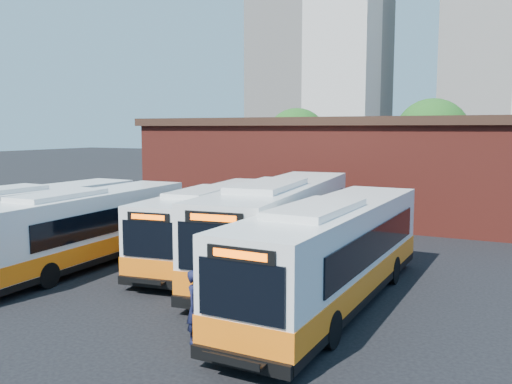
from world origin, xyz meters
The scene contains 10 objects.
ground centered at (0.00, 0.00, 0.00)m, with size 220.00×220.00×0.00m, color black.
bus_farwest centered at (-10.31, 1.18, 1.47)m, with size 2.80×11.93×3.23m.
bus_west centered at (-6.90, 1.18, 1.47)m, with size 2.90×11.96×3.23m.
bus_midwest centered at (-2.67, 4.72, 1.47)m, with size 3.95×12.02×3.23m.
bus_mideast centered at (0.70, 4.33, 1.69)m, with size 4.30×13.82×3.71m.
bus_east centered at (4.07, 0.95, 1.58)m, with size 2.90×12.83×3.48m.
transit_worker centered at (1.83, -3.75, 0.99)m, with size 0.72×0.47×1.98m, color black.
depot_building centered at (0.00, 20.00, 3.26)m, with size 28.60×12.60×6.40m.
tree_west centered at (-10.00, 32.00, 4.64)m, with size 6.00×6.00×7.65m.
tree_mid centered at (2.00, 34.00, 5.08)m, with size 6.56×6.56×8.36m.
Camera 1 is at (9.56, -15.58, 5.73)m, focal length 38.00 mm.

